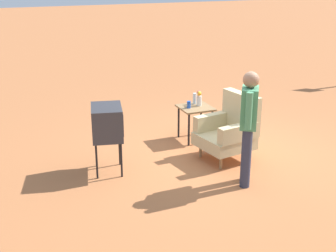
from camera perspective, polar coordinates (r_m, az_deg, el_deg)
ground_plane at (r=7.56m, az=6.91°, el=-3.65°), size 60.00×60.00×0.00m
armchair at (r=7.29m, az=7.76°, el=-0.38°), size 0.89×0.90×1.06m
side_table at (r=8.01m, az=3.46°, el=1.81°), size 0.56×0.56×0.61m
tv_on_stand at (r=6.71m, az=-7.67°, el=0.41°), size 0.68×0.56×1.03m
person_standing at (r=6.31m, az=10.08°, el=0.54°), size 0.49×0.38×1.64m
soda_can_blue at (r=7.90m, az=2.64°, el=2.70°), size 0.07×0.07×0.12m
bottle_short_clear at (r=8.12m, az=3.37°, el=3.47°), size 0.06×0.06×0.20m
flower_vase at (r=8.01m, az=3.95°, el=3.58°), size 0.15×0.10×0.27m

